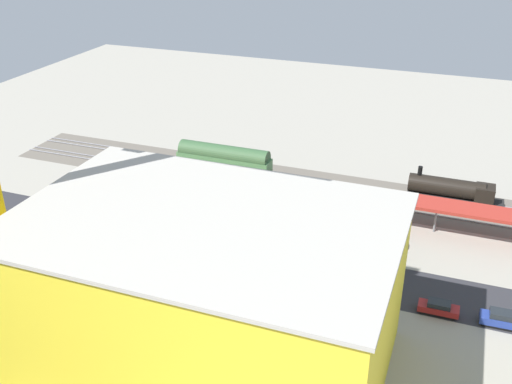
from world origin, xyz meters
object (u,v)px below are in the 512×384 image
platform_canopy_near (331,188)px  parked_car_2 (500,319)px  box_truck_2 (336,275)px  traffic_light (93,217)px  freight_coach_far (224,162)px  construction_building (208,297)px  street_tree_1 (365,224)px  box_truck_0 (236,252)px  parked_car_3 (438,308)px  box_truck_1 (299,265)px  street_tree_2 (297,210)px  street_tree_0 (128,181)px  locomotive (455,191)px

platform_canopy_near → parked_car_2: bearing=142.0°
box_truck_2 → parked_car_2: bearing=177.3°
platform_canopy_near → traffic_light: bearing=36.7°
freight_coach_far → construction_building: size_ratio=0.47×
freight_coach_far → street_tree_1: size_ratio=2.12×
parked_car_2 → street_tree_1: street_tree_1 is taller
platform_canopy_near → box_truck_0: size_ratio=7.27×
platform_canopy_near → parked_car_3: platform_canopy_near is taller
box_truck_1 → street_tree_2: bearing=-70.2°
street_tree_1 → traffic_light: 36.19m
box_truck_1 → box_truck_2: (-4.81, 0.49, -0.03)m
box_truck_1 → street_tree_0: bearing=-14.8°
parked_car_2 → street_tree_1: size_ratio=0.58×
parked_car_2 → box_truck_0: box_truck_0 is taller
locomotive → box_truck_2: bearing=67.1°
box_truck_0 → parked_car_2: bearing=177.7°
street_tree_0 → parked_car_2: bearing=170.3°
box_truck_1 → box_truck_2: size_ratio=1.02×
box_truck_0 → box_truck_1: (-8.52, -0.07, -0.15)m
street_tree_0 → street_tree_1: (-35.72, 0.08, -0.22)m
locomotive → street_tree_1: street_tree_1 is taller
box_truck_2 → street_tree_2: (7.60, -8.20, 3.48)m
street_tree_1 → street_tree_0: bearing=-0.1°
street_tree_1 → construction_building: bearing=67.5°
box_truck_2 → traffic_light: (32.80, 2.56, 3.07)m
street_tree_0 → street_tree_1: street_tree_1 is taller
parked_car_3 → box_truck_2: box_truck_2 is taller
parked_car_2 → box_truck_0: (32.37, -1.30, 0.99)m
box_truck_0 → street_tree_2: size_ratio=1.23×
parked_car_3 → box_truck_0: size_ratio=0.49×
locomotive → traffic_light: 54.76m
box_truck_0 → box_truck_1: 8.52m
parked_car_3 → traffic_light: 45.38m
platform_canopy_near → street_tree_1: street_tree_1 is taller
parked_car_3 → freight_coach_far: bearing=-33.4°
freight_coach_far → street_tree_0: bearing=59.8°
construction_building → street_tree_1: construction_building is taller
construction_building → parked_car_2: bearing=-149.1°
platform_canopy_near → construction_building: construction_building is taller
street_tree_0 → traffic_light: street_tree_0 is taller
platform_canopy_near → street_tree_2: street_tree_2 is taller
street_tree_1 → traffic_light: size_ratio=1.07×
locomotive → construction_building: construction_building is taller
traffic_light → street_tree_2: bearing=-156.9°
platform_canopy_near → traffic_light: size_ratio=9.51×
box_truck_1 → box_truck_0: bearing=0.5°
freight_coach_far → traffic_light: 27.31m
construction_building → street_tree_2: (-1.27, -25.85, -3.21)m
parked_car_2 → parked_car_3: parked_car_2 is taller
box_truck_0 → street_tree_1: bearing=-153.0°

